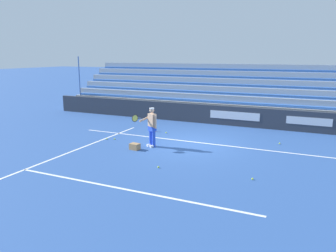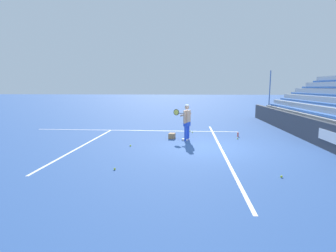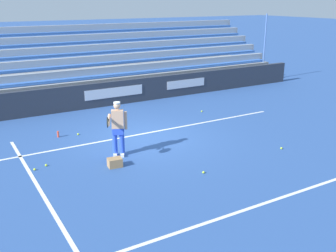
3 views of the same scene
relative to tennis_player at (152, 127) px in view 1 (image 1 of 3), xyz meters
The scene contains 15 objects.
ground_plane 1.95m from the tennis_player, 146.09° to the right, with size 160.00×160.00×0.00m, color #2D5193.
court_baseline_white 2.24m from the tennis_player, 134.45° to the right, with size 12.00×0.10×0.01m, color white.
court_sideline_white 4.14m from the tennis_player, 48.64° to the left, with size 0.10×12.00×0.01m, color white.
court_service_line_white 4.84m from the tennis_player, 107.64° to the left, with size 8.22×0.10×0.01m, color white.
back_wall_sponsor_board 6.00m from the tennis_player, 104.01° to the right, with size 23.10×0.25×1.10m.
bleacher_stand 8.57m from the tennis_player, 99.69° to the right, with size 21.94×4.00×3.85m.
tennis_player is the anchor object (origin of this frame).
ball_box_cardboard 1.14m from the tennis_player, 59.16° to the left, with size 0.40×0.30×0.26m, color #A87F51.
tennis_ball_midcourt 5.84m from the tennis_player, 151.53° to the right, with size 0.07×0.07×0.07m, color #CCE533.
tennis_ball_on_baseline 5.31m from the tennis_player, 155.63° to the left, with size 0.07×0.07×0.07m, color #CCE533.
tennis_ball_toward_net 2.66m from the tennis_player, ahead, with size 0.07×0.07×0.07m, color #CCE533.
tennis_ball_stray_back 2.97m from the tennis_player, 122.24° to the left, with size 0.07×0.07×0.07m, color #CCE533.
tennis_ball_far_left 2.34m from the tennis_player, ahead, with size 0.07×0.07×0.07m, color #CCE533.
tennis_ball_near_player 2.71m from the tennis_player, 79.29° to the right, with size 0.07×0.07×0.07m, color #CCE533.
water_bottle 3.00m from the tennis_player, 66.55° to the right, with size 0.07×0.07×0.22m, color #EA4C33.
Camera 1 is at (-5.00, 13.29, 3.92)m, focal length 35.00 mm.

